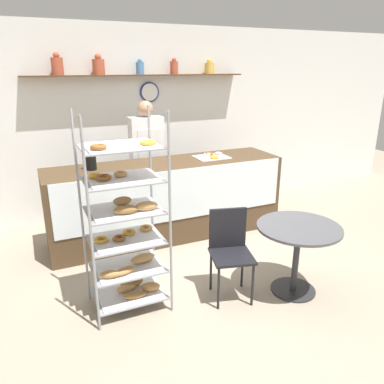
{
  "coord_description": "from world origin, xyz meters",
  "views": [
    {
      "loc": [
        -1.58,
        -3.08,
        2.14
      ],
      "look_at": [
        0.0,
        0.42,
        0.84
      ],
      "focal_mm": 35.0,
      "sensor_mm": 36.0,
      "label": 1
    }
  ],
  "objects": [
    {
      "name": "ground_plane",
      "position": [
        0.0,
        0.0,
        0.0
      ],
      "size": [
        14.0,
        14.0,
        0.0
      ],
      "primitive_type": "plane",
      "color": "gray"
    },
    {
      "name": "back_wall",
      "position": [
        -0.0,
        2.32,
        1.37
      ],
      "size": [
        10.0,
        0.3,
        2.7
      ],
      "color": "white",
      "rests_on": "ground_plane"
    },
    {
      "name": "display_counter",
      "position": [
        0.0,
        1.2,
        0.49
      ],
      "size": [
        2.99,
        0.75,
        0.98
      ],
      "color": "#4C3823",
      "rests_on": "ground_plane"
    },
    {
      "name": "pastry_rack",
      "position": [
        -0.87,
        -0.11,
        0.78
      ],
      "size": [
        0.68,
        0.51,
        1.81
      ],
      "color": "gray",
      "rests_on": "ground_plane"
    },
    {
      "name": "person_worker",
      "position": [
        -0.06,
        1.82,
        0.93
      ],
      "size": [
        0.46,
        0.23,
        1.7
      ],
      "color": "#282833",
      "rests_on": "ground_plane"
    },
    {
      "name": "cafe_table",
      "position": [
        0.67,
        -0.55,
        0.53
      ],
      "size": [
        0.8,
        0.8,
        0.7
      ],
      "color": "#262628",
      "rests_on": "ground_plane"
    },
    {
      "name": "cafe_chair",
      "position": [
        0.07,
        -0.3,
        0.52
      ],
      "size": [
        0.46,
        0.46,
        0.86
      ],
      "rotation": [
        0.0,
        0.0,
        6.03
      ],
      "color": "black",
      "rests_on": "ground_plane"
    },
    {
      "name": "coffee_carafe",
      "position": [
        -0.92,
        1.25,
        1.14
      ],
      "size": [
        0.12,
        0.12,
        0.32
      ],
      "color": "black",
      "rests_on": "display_counter"
    },
    {
      "name": "donut_tray_counter",
      "position": [
        0.65,
        1.23,
        1.0
      ],
      "size": [
        0.43,
        0.34,
        0.05
      ],
      "color": "silver",
      "rests_on": "display_counter"
    }
  ]
}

